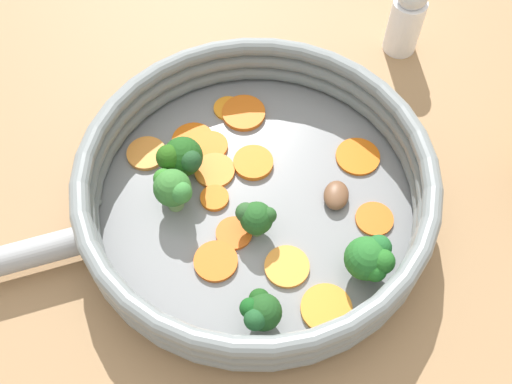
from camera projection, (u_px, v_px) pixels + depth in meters
The scene contains 26 objects.
ground_plane at pixel (256, 206), 0.60m from camera, with size 4.00×4.00×0.00m, color #9A754E.
skillet at pixel (256, 203), 0.59m from camera, with size 0.32×0.32×0.01m, color gray.
skillet_rim_wall at pixel (256, 185), 0.56m from camera, with size 0.34×0.34×0.06m.
skillet_rivet_left at pixel (97, 202), 0.58m from camera, with size 0.01×0.01×0.01m, color gray.
skillet_rivet_right at pixel (112, 278), 0.54m from camera, with size 0.01×0.01×0.01m, color gray.
carrot_slice_0 at pixel (210, 146), 0.62m from camera, with size 0.04×0.04×0.00m, color orange.
carrot_slice_1 at pixel (238, 235), 0.56m from camera, with size 0.03×0.03×0.00m, color orange.
carrot_slice_2 at pixel (253, 163), 0.60m from camera, with size 0.04×0.04×0.01m, color orange.
carrot_slice_3 at pixel (146, 153), 0.61m from camera, with size 0.04×0.04×0.00m, color orange.
carrot_slice_4 at pixel (374, 219), 0.57m from camera, with size 0.04×0.04×0.00m, color orange.
carrot_slice_5 at pixel (244, 113), 0.64m from camera, with size 0.05×0.05×0.01m, color orange.
carrot_slice_6 at pixel (215, 171), 0.60m from camera, with size 0.04×0.04×0.00m, color orange.
carrot_slice_7 at pixel (326, 309), 0.53m from camera, with size 0.05×0.05×0.00m, color orange.
carrot_slice_8 at pixel (215, 198), 0.58m from camera, with size 0.03×0.03×0.00m, color orange.
carrot_slice_9 at pixel (358, 157), 0.61m from camera, with size 0.05×0.05×0.00m, color orange.
carrot_slice_10 at pixel (215, 261), 0.55m from camera, with size 0.04×0.04×0.00m, color orange.
carrot_slice_11 at pixel (287, 267), 0.55m from camera, with size 0.04×0.04×0.00m, color orange.
carrot_slice_12 at pixel (228, 108), 0.64m from camera, with size 0.03×0.03×0.00m, color orange.
carrot_slice_13 at pixel (193, 140), 0.62m from camera, with size 0.04×0.04×0.00m, color orange.
broccoli_floret_0 at pixel (256, 218), 0.55m from camera, with size 0.04×0.03×0.04m.
broccoli_floret_1 at pixel (173, 189), 0.56m from camera, with size 0.04×0.04×0.05m.
broccoli_floret_2 at pixel (260, 311), 0.50m from camera, with size 0.04×0.04×0.04m.
broccoli_floret_3 at pixel (370, 259), 0.52m from camera, with size 0.04×0.04×0.05m.
broccoli_floret_4 at pixel (181, 157), 0.58m from camera, with size 0.04×0.04×0.05m.
mushroom_piece_0 at pixel (336, 195), 0.58m from camera, with size 0.03×0.02×0.01m, color brown.
salt_shaker at pixel (407, 17), 0.67m from camera, with size 0.04×0.04×0.10m.
Camera 1 is at (-0.14, 0.26, 0.52)m, focal length 42.00 mm.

